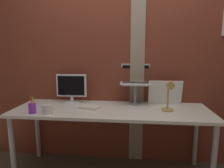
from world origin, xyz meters
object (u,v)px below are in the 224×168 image
Objects in this scene: whiteboard_panel at (165,93)px; pen_cup at (32,108)px; monitor at (72,87)px; desk_lamp at (169,93)px; laptop at (135,78)px; coffee_mug at (47,109)px.

pen_cup is (-1.35, -0.48, -0.09)m from whiteboard_panel.
monitor is 1.11m from desk_lamp.
monitor is 1.97× the size of pen_cup.
desk_lamp is at bearing -45.47° from laptop.
desk_lamp is at bearing 7.56° from pen_cup.
laptop is 0.90× the size of whiteboard_panel.
laptop reaches higher than desk_lamp.
monitor reaches higher than pen_cup.
monitor is at bearing 166.10° from desk_lamp.
pen_cup is 1.35× the size of coffee_mug.
laptop is 0.48m from desk_lamp.
monitor is 0.48m from coffee_mug.
desk_lamp is at bearing -13.90° from monitor.
monitor is 0.53m from pen_cup.
whiteboard_panel is at bearing -6.04° from laptop.
whiteboard_panel is 2.84× the size of coffee_mug.
monitor is at bearing -178.19° from whiteboard_panel.
monitor reaches higher than whiteboard_panel.
coffee_mug is (0.15, 0.00, -0.01)m from pen_cup.
monitor is 1.11× the size of desk_lamp.
laptop is 1.16m from pen_cup.
whiteboard_panel is at bearing 19.52° from pen_cup.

